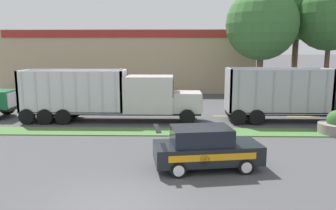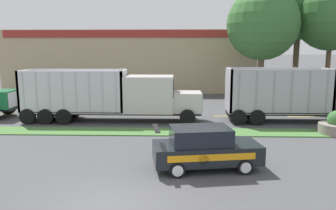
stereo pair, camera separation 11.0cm
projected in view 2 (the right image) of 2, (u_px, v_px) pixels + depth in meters
ground_plane at (108, 206)px, 10.23m from camera, size 600.00×600.00×0.00m
grass_verge at (141, 132)px, 19.40m from camera, size 120.00×1.83×0.06m
centre_line_2 at (13, 115)px, 24.55m from camera, size 2.40×0.14×0.01m
centre_line_3 at (85, 115)px, 24.39m from camera, size 2.40×0.14×0.01m
centre_line_4 at (157, 116)px, 24.22m from camera, size 2.40×0.14×0.01m
centre_line_5 at (230, 116)px, 24.06m from camera, size 2.40×0.14×0.01m
centre_line_6 at (304, 116)px, 23.90m from camera, size 2.40×0.14×0.01m
dump_truck_lead at (329, 97)px, 21.92m from camera, size 11.70×2.58×3.61m
dump_truck_trail at (128, 97)px, 22.18m from camera, size 12.06×2.66×3.65m
rally_car at (205, 148)px, 13.38m from camera, size 4.55×2.49×1.77m
store_building_backdrop at (134, 60)px, 41.60m from camera, size 28.34×12.10×6.95m
tree_behind_left at (333, 7)px, 30.00m from camera, size 6.63×6.63×12.99m
tree_behind_centre at (263, 17)px, 29.83m from camera, size 6.60×6.60×12.09m
tree_behind_right at (300, 0)px, 32.27m from camera, size 6.47×6.47×13.83m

